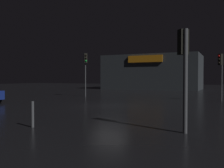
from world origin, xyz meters
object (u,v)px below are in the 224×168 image
traffic_signal_main (221,65)px  traffic_signal_opposite (184,61)px  store_building (153,72)px  traffic_signal_cross_right (86,63)px

traffic_signal_main → traffic_signal_opposite: bearing=-93.8°
store_building → traffic_signal_main: size_ratio=4.04×
store_building → traffic_signal_cross_right: store_building is taller
store_building → traffic_signal_cross_right: size_ratio=3.55×
store_building → traffic_signal_cross_right: bearing=-94.5°
traffic_signal_main → traffic_signal_cross_right: 13.02m
store_building → traffic_signal_opposite: (10.49, -33.73, -0.35)m
traffic_signal_opposite → traffic_signal_cross_right: (-12.09, 13.37, 0.93)m
traffic_signal_opposite → traffic_signal_cross_right: size_ratio=0.81×
traffic_signal_main → traffic_signal_cross_right: (-13.01, -0.31, 0.45)m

